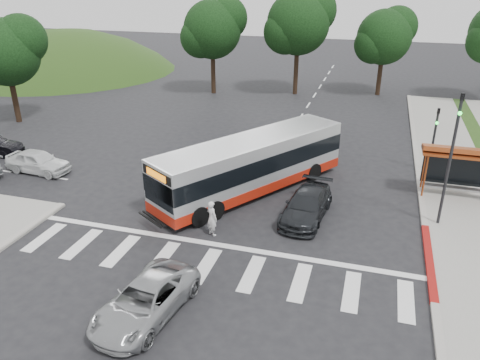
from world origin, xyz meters
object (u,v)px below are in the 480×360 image
at_px(transit_bus, 252,166).
at_px(pedestrian, 212,218).
at_px(dark_sedan, 307,205).
at_px(silver_suv_south, 146,300).

distance_m(transit_bus, pedestrian, 5.14).
height_order(pedestrian, dark_sedan, pedestrian).
bearing_deg(dark_sedan, transit_bus, 153.08).
bearing_deg(pedestrian, transit_bus, -61.89).
relative_size(transit_bus, silver_suv_south, 2.55).
xyz_separation_m(pedestrian, dark_sedan, (3.94, 2.92, -0.19)).
bearing_deg(dark_sedan, pedestrian, -138.21).
relative_size(transit_bus, pedestrian, 6.88).
bearing_deg(pedestrian, dark_sedan, -109.49).
xyz_separation_m(transit_bus, pedestrian, (-0.52, -5.07, -0.68)).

